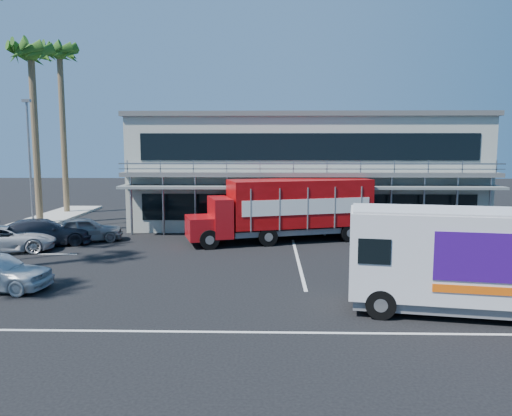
{
  "coord_description": "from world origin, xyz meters",
  "views": [
    {
      "loc": [
        0.61,
        -19.68,
        5.33
      ],
      "look_at": [
        0.02,
        4.12,
        2.3
      ],
      "focal_mm": 35.0,
      "sensor_mm": 36.0,
      "label": 1
    }
  ],
  "objects": [
    {
      "name": "palm_f",
      "position": [
        -15.1,
        18.5,
        11.47
      ],
      "size": [
        2.8,
        2.8,
        13.25
      ],
      "color": "brown",
      "rests_on": "ground"
    },
    {
      "name": "parked_car_e",
      "position": [
        -9.5,
        7.2,
        0.69
      ],
      "size": [
        4.34,
        2.89,
        1.37
      ],
      "primitive_type": "imported",
      "rotation": [
        0.0,
        0.0,
        1.92
      ],
      "color": "slate",
      "rests_on": "ground"
    },
    {
      "name": "ground",
      "position": [
        0.0,
        0.0,
        0.0
      ],
      "size": [
        120.0,
        120.0,
        0.0
      ],
      "primitive_type": "plane",
      "color": "black",
      "rests_on": "ground"
    },
    {
      "name": "building",
      "position": [
        3.0,
        14.94,
        3.66
      ],
      "size": [
        22.4,
        12.0,
        7.3
      ],
      "color": "#A3AA9B",
      "rests_on": "ground"
    },
    {
      "name": "white_van",
      "position": [
        6.64,
        -4.2,
        1.76
      ],
      "size": [
        7.11,
        3.47,
        3.33
      ],
      "rotation": [
        0.0,
        0.0,
        -0.17
      ],
      "color": "silver",
      "rests_on": "ground"
    },
    {
      "name": "palm_e",
      "position": [
        -14.7,
        13.0,
        10.57
      ],
      "size": [
        2.8,
        2.8,
        12.25
      ],
      "color": "brown",
      "rests_on": "ground"
    },
    {
      "name": "light_pole_far",
      "position": [
        -14.2,
        11.0,
        4.5
      ],
      "size": [
        0.5,
        0.25,
        8.09
      ],
      "color": "gray",
      "rests_on": "ground"
    },
    {
      "name": "parked_car_c",
      "position": [
        -12.5,
        4.4,
        0.66
      ],
      "size": [
        5.25,
        3.8,
        1.33
      ],
      "primitive_type": "imported",
      "rotation": [
        0.0,
        0.0,
        1.95
      ],
      "color": "silver",
      "rests_on": "ground"
    },
    {
      "name": "parked_car_d",
      "position": [
        -11.32,
        6.11,
        0.71
      ],
      "size": [
        5.3,
        3.72,
        1.42
      ],
      "primitive_type": "imported",
      "rotation": [
        0.0,
        0.0,
        1.96
      ],
      "color": "#272A34",
      "rests_on": "ground"
    },
    {
      "name": "red_truck",
      "position": [
        1.69,
        7.63,
        1.88
      ],
      "size": [
        10.4,
        5.11,
        3.42
      ],
      "rotation": [
        0.0,
        0.0,
        0.29
      ],
      "color": "#9B0C11",
      "rests_on": "ground"
    }
  ]
}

